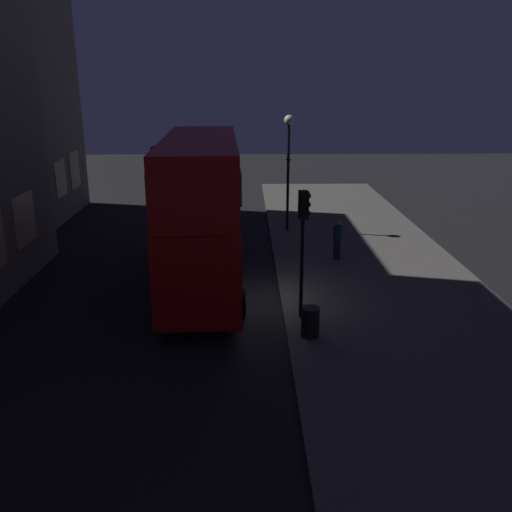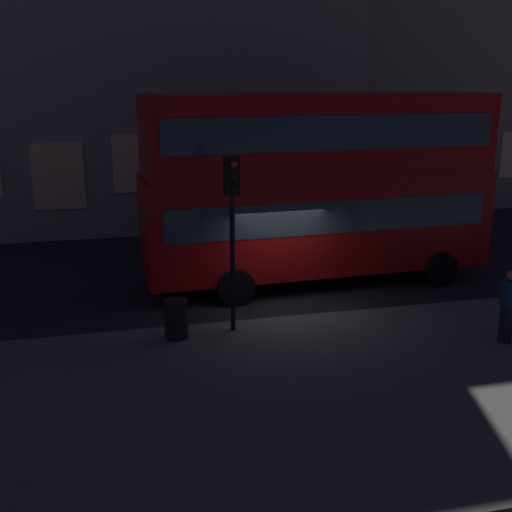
{
  "view_description": "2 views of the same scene",
  "coord_description": "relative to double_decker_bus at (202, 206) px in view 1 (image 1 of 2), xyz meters",
  "views": [
    {
      "loc": [
        -17.7,
        0.26,
        7.35
      ],
      "look_at": [
        -1.26,
        -0.06,
        2.05
      ],
      "focal_mm": 38.32,
      "sensor_mm": 36.0,
      "label": 1
    },
    {
      "loc": [
        -4.28,
        -15.07,
        5.94
      ],
      "look_at": [
        -0.61,
        0.57,
        1.3
      ],
      "focal_mm": 43.92,
      "sensor_mm": 36.0,
      "label": 2
    }
  ],
  "objects": [
    {
      "name": "double_decker_bus",
      "position": [
        0.0,
        0.0,
        0.0
      ],
      "size": [
        10.24,
        3.17,
        5.48
      ],
      "rotation": [
        0.0,
        0.0,
        0.04
      ],
      "color": "#9E0C0C",
      "rests_on": "ground"
    },
    {
      "name": "traffic_light_far_side",
      "position": [
        9.9,
        3.23,
        -0.15
      ],
      "size": [
        0.36,
        0.38,
        4.05
      ],
      "rotation": [
        0.0,
        0.0,
        2.99
      ],
      "color": "black",
      "rests_on": "ground"
    },
    {
      "name": "ground_plane",
      "position": [
        -1.51,
        -1.85,
        -3.06
      ],
      "size": [
        80.0,
        80.0,
        0.0
      ],
      "primitive_type": "plane",
      "color": "black"
    },
    {
      "name": "litter_bin",
      "position": [
        -4.52,
        -3.47,
        -2.49
      ],
      "size": [
        0.54,
        0.54,
        0.9
      ],
      "primitive_type": "cylinder",
      "color": "black",
      "rests_on": "sidewalk_slab"
    },
    {
      "name": "traffic_light_near_kerb",
      "position": [
        -3.15,
        -3.34,
        0.01
      ],
      "size": [
        0.36,
        0.39,
        4.1
      ],
      "rotation": [
        0.0,
        0.0,
        0.18
      ],
      "color": "black",
      "rests_on": "sidewalk_slab"
    },
    {
      "name": "sidewalk_slab",
      "position": [
        -1.51,
        -6.65,
        -3.0
      ],
      "size": [
        44.0,
        7.71,
        0.12
      ],
      "primitive_type": "cube",
      "color": "#4C4944",
      "rests_on": "ground"
    },
    {
      "name": "pedestrian",
      "position": [
        2.71,
        -5.42,
        -2.07
      ],
      "size": [
        0.38,
        0.38,
        1.69
      ],
      "rotation": [
        0.0,
        0.0,
        0.53
      ],
      "color": "black",
      "rests_on": "sidewalk_slab"
    },
    {
      "name": "street_lamp",
      "position": [
        7.56,
        -3.68,
        1.13
      ],
      "size": [
        0.48,
        0.48,
        5.67
      ],
      "color": "black",
      "rests_on": "sidewalk_slab"
    }
  ]
}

